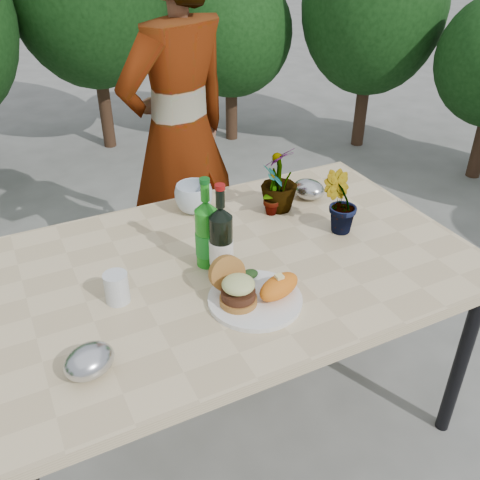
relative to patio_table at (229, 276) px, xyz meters
name	(u,v)px	position (x,y,z in m)	size (l,w,h in m)	color
ground	(231,414)	(0.00, 0.00, -0.69)	(80.00, 80.00, 0.00)	#62625E
patio_table	(229,276)	(0.00, 0.00, 0.00)	(1.60, 1.00, 0.75)	beige
shrub_hedge	(34,51)	(-0.30, 1.69, 0.41)	(6.73, 4.95, 2.15)	#382316
dinner_plate	(255,299)	(-0.02, -0.22, 0.06)	(0.28, 0.28, 0.01)	white
burger_stack	(235,287)	(-0.08, -0.20, 0.12)	(0.11, 0.16, 0.11)	#B7722D
sweet_potato	(279,287)	(0.05, -0.24, 0.10)	(0.15, 0.08, 0.06)	orange
grilled_veg	(246,276)	(0.00, -0.13, 0.09)	(0.08, 0.05, 0.03)	olive
wine_bottle	(221,243)	(-0.05, -0.05, 0.17)	(0.08, 0.08, 0.31)	black
sparkling_water	(207,234)	(-0.07, 0.02, 0.17)	(0.07, 0.07, 0.31)	#1B8F1A
plastic_cup	(117,288)	(-0.38, -0.04, 0.10)	(0.07, 0.07, 0.10)	silver
seedling_left	(272,190)	(0.28, 0.22, 0.16)	(0.11, 0.07, 0.20)	#20591E
seedling_mid	(340,203)	(0.43, 0.01, 0.17)	(0.12, 0.10, 0.22)	#215B1F
seedling_right	(279,179)	(0.32, 0.24, 0.18)	(0.14, 0.14, 0.25)	#26581E
blue_bowl	(194,198)	(0.03, 0.37, 0.11)	(0.14, 0.14, 0.11)	silver
foil_packet_left	(89,361)	(-0.52, -0.29, 0.10)	(0.13, 0.11, 0.08)	#B1B3B9
foil_packet_right	(309,189)	(0.47, 0.26, 0.10)	(0.13, 0.11, 0.08)	#AFB2B6
person	(180,136)	(0.17, 0.87, 0.16)	(0.62, 0.41, 1.70)	#A36451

